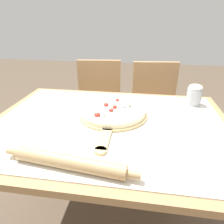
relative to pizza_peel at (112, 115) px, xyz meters
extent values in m
plane|color=brown|center=(-0.01, -0.07, -0.77)|extent=(10.00, 10.00, 0.00)
cube|color=#A87F51|center=(-0.01, -0.07, -0.03)|extent=(1.19, 0.88, 0.03)
cylinder|color=#A87F51|center=(-0.55, 0.32, -0.41)|extent=(0.06, 0.06, 0.73)
cylinder|color=#A87F51|center=(0.53, 0.32, -0.41)|extent=(0.06, 0.06, 0.73)
cube|color=silver|center=(-0.01, -0.07, -0.01)|extent=(1.11, 0.80, 0.00)
cylinder|color=tan|center=(0.00, 0.02, 0.00)|extent=(0.36, 0.36, 0.01)
cube|color=tan|center=(0.00, -0.22, 0.00)|extent=(0.04, 0.17, 0.01)
cylinder|color=tan|center=(0.00, -0.31, 0.00)|extent=(0.05, 0.05, 0.01)
cylinder|color=beige|center=(0.00, 0.02, 0.01)|extent=(0.34, 0.34, 0.02)
torus|color=beige|center=(0.00, 0.02, 0.02)|extent=(0.34, 0.34, 0.02)
cylinder|color=white|center=(0.00, 0.02, 0.02)|extent=(0.30, 0.30, 0.00)
ellipsoid|color=red|center=(-0.06, -0.07, 0.03)|extent=(0.03, 0.03, 0.02)
ellipsoid|color=red|center=(0.01, 0.04, 0.03)|extent=(0.02, 0.02, 0.01)
ellipsoid|color=red|center=(-0.01, 0.00, 0.03)|extent=(0.03, 0.03, 0.01)
ellipsoid|color=red|center=(-0.04, 0.06, 0.03)|extent=(0.03, 0.03, 0.02)
ellipsoid|color=red|center=(0.01, 0.14, 0.03)|extent=(0.02, 0.02, 0.01)
cube|color=#387533|center=(0.07, 0.12, 0.03)|extent=(0.00, 0.01, 0.01)
cube|color=#387533|center=(-0.07, 0.11, 0.03)|extent=(0.01, 0.00, 0.01)
cube|color=#387533|center=(-0.03, -0.07, 0.03)|extent=(0.01, 0.00, 0.01)
cube|color=#387533|center=(0.09, 0.06, 0.03)|extent=(0.01, 0.01, 0.01)
cube|color=#387533|center=(0.06, 0.04, 0.03)|extent=(0.01, 0.01, 0.01)
cube|color=#387533|center=(0.06, 0.10, 0.03)|extent=(0.01, 0.01, 0.01)
cylinder|color=tan|center=(-0.09, -0.41, 0.02)|extent=(0.40, 0.10, 0.05)
cylinder|color=tan|center=(-0.31, -0.38, 0.02)|extent=(0.05, 0.03, 0.03)
cylinder|color=tan|center=(0.13, -0.43, 0.02)|extent=(0.05, 0.03, 0.03)
cube|color=tan|center=(-0.22, 0.61, -0.33)|extent=(0.44, 0.44, 0.02)
cube|color=tan|center=(-0.24, 0.79, -0.10)|extent=(0.38, 0.08, 0.44)
cylinder|color=tan|center=(-0.36, 0.43, -0.56)|extent=(0.04, 0.04, 0.43)
cylinder|color=tan|center=(-0.04, 0.47, -0.56)|extent=(0.04, 0.04, 0.43)
cylinder|color=tan|center=(-0.39, 0.75, -0.56)|extent=(0.04, 0.04, 0.43)
cylinder|color=tan|center=(-0.08, 0.79, -0.56)|extent=(0.04, 0.04, 0.43)
cube|color=tan|center=(0.27, 0.61, -0.33)|extent=(0.44, 0.44, 0.02)
cube|color=tan|center=(0.25, 0.79, -0.10)|extent=(0.38, 0.08, 0.44)
cylinder|color=tan|center=(0.13, 0.43, -0.56)|extent=(0.04, 0.04, 0.43)
cylinder|color=tan|center=(0.45, 0.47, -0.56)|extent=(0.04, 0.04, 0.43)
cylinder|color=tan|center=(0.10, 0.75, -0.56)|extent=(0.04, 0.04, 0.43)
cylinder|color=tan|center=(0.41, 0.79, -0.56)|extent=(0.04, 0.04, 0.43)
cylinder|color=#B2B7BC|center=(0.45, 0.23, 0.04)|extent=(0.08, 0.08, 0.09)
ellipsoid|color=white|center=(0.45, 0.23, 0.10)|extent=(0.08, 0.08, 0.04)
camera|label=1|loc=(0.14, -0.91, 0.46)|focal=32.00mm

